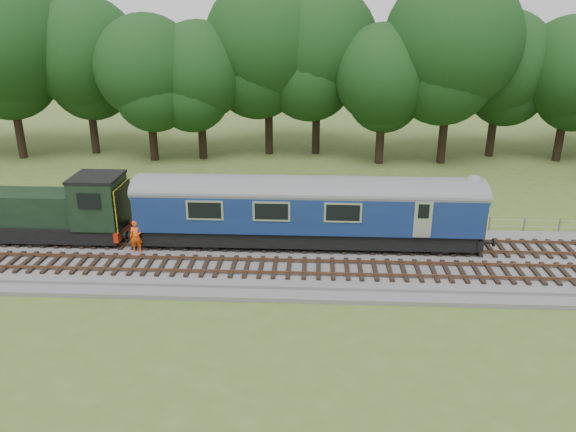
{
  "coord_description": "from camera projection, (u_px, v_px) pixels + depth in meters",
  "views": [
    {
      "loc": [
        -0.22,
        -26.51,
        12.46
      ],
      "look_at": [
        -1.62,
        1.4,
        2.0
      ],
      "focal_mm": 35.0,
      "sensor_mm": 36.0,
      "label": 1
    }
  ],
  "objects": [
    {
      "name": "track_south",
      "position": [
        318.0,
        268.0,
        27.51
      ],
      "size": [
        67.2,
        2.4,
        0.21
      ],
      "color": "black",
      "rests_on": "ballast"
    },
    {
      "name": "ballast",
      "position": [
        318.0,
        259.0,
        29.09
      ],
      "size": [
        70.0,
        7.0,
        0.35
      ],
      "primitive_type": "cube",
      "color": "#4C4C4F",
      "rests_on": "ground"
    },
    {
      "name": "ground",
      "position": [
        318.0,
        262.0,
        29.16
      ],
      "size": [
        120.0,
        120.0,
        0.0
      ],
      "primitive_type": "plane",
      "color": "#435921",
      "rests_on": "ground"
    },
    {
      "name": "track_north",
      "position": [
        318.0,
        244.0,
        30.32
      ],
      "size": [
        67.2,
        2.4,
        0.21
      ],
      "color": "black",
      "rests_on": "ballast"
    },
    {
      "name": "tree_line",
      "position": [
        318.0,
        156.0,
        49.74
      ],
      "size": [
        70.0,
        8.0,
        18.0
      ],
      "primitive_type": null,
      "color": "black",
      "rests_on": "ground"
    },
    {
      "name": "fence",
      "position": [
        318.0,
        230.0,
        33.37
      ],
      "size": [
        64.0,
        0.12,
        1.0
      ],
      "primitive_type": null,
      "color": "#6B6054",
      "rests_on": "ground"
    },
    {
      "name": "worker",
      "position": [
        136.0,
        237.0,
        29.18
      ],
      "size": [
        0.68,
        0.49,
        1.75
      ],
      "primitive_type": "imported",
      "rotation": [
        0.0,
        0.0,
        0.11
      ],
      "color": "#FF4E0D",
      "rests_on": "ballast"
    },
    {
      "name": "dmu_railcar",
      "position": [
        308.0,
        206.0,
        29.58
      ],
      "size": [
        18.05,
        2.86,
        3.88
      ],
      "color": "black",
      "rests_on": "ground"
    },
    {
      "name": "shunter_loco",
      "position": [
        51.0,
        212.0,
        30.46
      ],
      "size": [
        8.91,
        2.6,
        3.38
      ],
      "color": "black",
      "rests_on": "ground"
    }
  ]
}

